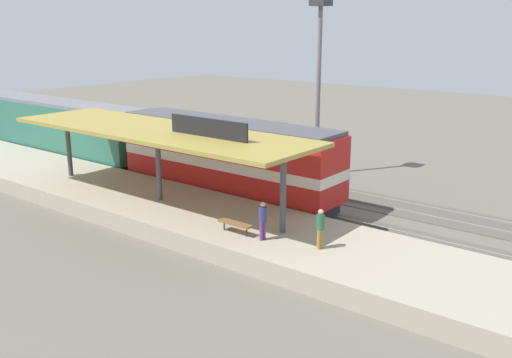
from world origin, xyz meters
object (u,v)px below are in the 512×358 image
Objects in this scene: platform_bench at (235,224)px; person_walking at (263,219)px; freight_car at (207,141)px; passenger_carriage_front at (50,127)px; locomotive at (227,158)px; person_waiting at (320,227)px; light_mast at (320,48)px.

person_walking is at bearing -84.60° from platform_bench.
passenger_carriage_front is at bearing 110.78° from freight_car.
person_walking is (-5.86, -25.10, -0.46)m from passenger_carriage_front.
locomotive is 8.44× the size of person_waiting.
light_mast is 6.84× the size of person_walking.
platform_bench is at bearing -136.64° from locomotive.
passenger_carriage_front is 21.57m from light_mast.
light_mast is 16.80m from person_waiting.
passenger_carriage_front is at bearing 75.77° from platform_bench.
freight_car is 7.02× the size of person_walking.
locomotive is 10.91m from person_waiting.
locomotive is 0.72× the size of passenger_carriage_front.
light_mast is (13.80, 4.50, 7.05)m from platform_bench.
person_waiting is at bearing -122.38° from freight_car.
person_walking is at bearing -128.89° from freight_car.
freight_car is 7.02× the size of person_waiting.
passenger_carriage_front is at bearing 112.14° from light_mast.
person_waiting is at bearing -147.10° from light_mast.
light_mast is at bearing 32.90° from person_waiting.
light_mast reaches higher than passenger_carriage_front.
light_mast is at bearing 18.06° from platform_bench.
light_mast is at bearing -65.57° from freight_car.
light_mast is at bearing 23.46° from person_walking.
locomotive is 1.20× the size of freight_car.
passenger_carriage_front is 1.71× the size of light_mast.
freight_car is at bearing 51.95° from locomotive.
light_mast reaches higher than freight_car.
passenger_carriage_front is (0.00, 18.00, -0.10)m from locomotive.
locomotive is 9.90m from light_mast.
platform_bench is 0.15× the size of light_mast.
platform_bench is at bearing -161.94° from light_mast.
locomotive is 8.44× the size of person_walking.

